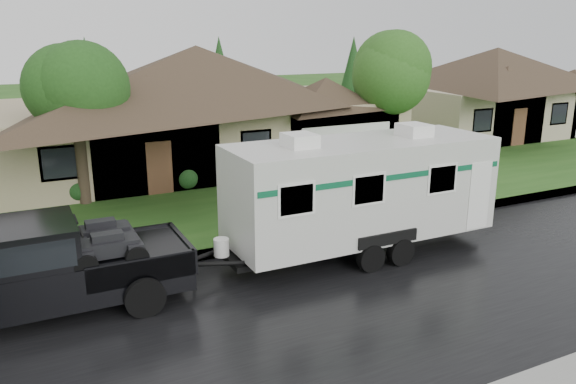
% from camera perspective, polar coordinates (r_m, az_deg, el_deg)
% --- Properties ---
extents(ground, '(140.00, 140.00, 0.00)m').
position_cam_1_polar(ground, '(15.26, 0.22, -8.44)').
color(ground, '#244E18').
rests_on(ground, ground).
extents(road, '(140.00, 8.00, 0.01)m').
position_cam_1_polar(road, '(13.67, 4.05, -11.47)').
color(road, black).
rests_on(road, ground).
extents(curb, '(140.00, 0.50, 0.15)m').
position_cam_1_polar(curb, '(17.12, -3.16, -5.43)').
color(curb, gray).
rests_on(curb, ground).
extents(lawn, '(140.00, 26.00, 0.15)m').
position_cam_1_polar(lawn, '(28.82, -13.26, 2.93)').
color(lawn, '#244E18').
rests_on(lawn, ground).
extents(house_main, '(19.44, 10.80, 6.90)m').
position_cam_1_polar(house_main, '(27.76, -8.48, 10.07)').
color(house_main, tan).
rests_on(house_main, lawn).
extents(house_neighbor, '(15.12, 9.72, 6.45)m').
position_cam_1_polar(house_neighbor, '(39.22, 20.71, 10.45)').
color(house_neighbor, tan).
rests_on(house_neighbor, lawn).
extents(tree_left_green, '(3.60, 3.60, 5.96)m').
position_cam_1_polar(tree_left_green, '(21.62, -20.85, 9.50)').
color(tree_left_green, '#382B1E').
rests_on(tree_left_green, lawn).
extents(tree_right_green, '(3.75, 3.75, 6.20)m').
position_cam_1_polar(tree_right_green, '(27.84, 10.41, 11.78)').
color(tree_right_green, '#382B1E').
rests_on(tree_right_green, lawn).
extents(shrub_row, '(13.60, 1.00, 1.00)m').
position_cam_1_polar(shrub_row, '(23.92, -5.47, 2.12)').
color(shrub_row, '#143814').
rests_on(shrub_row, lawn).
extents(pickup_truck, '(6.71, 2.55, 2.24)m').
position_cam_1_polar(pickup_truck, '(13.98, -24.66, -6.96)').
color(pickup_truck, black).
rests_on(pickup_truck, ground).
extents(travel_trailer, '(8.27, 2.91, 3.71)m').
position_cam_1_polar(travel_trailer, '(16.31, 7.46, 0.38)').
color(travel_trailer, silver).
rests_on(travel_trailer, ground).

